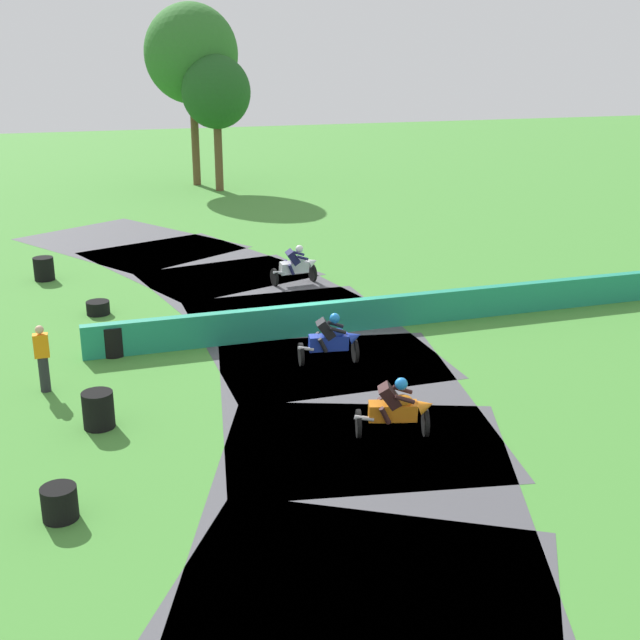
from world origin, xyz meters
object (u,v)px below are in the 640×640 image
Objects in this scene: motorcycle_lead_orange at (397,408)px; tire_stack_mid_a at (98,410)px; track_marshal at (43,359)px; motorcycle_trailing_white at (296,265)px; tire_stack_near at (60,503)px; motorcycle_chase_blue at (332,340)px; tire_stack_extra_a at (44,269)px; tire_stack_mid_b at (113,341)px; tire_stack_far at (98,308)px.

motorcycle_lead_orange is 6.32m from tire_stack_mid_a.
motorcycle_trailing_white is at bearing 41.27° from track_marshal.
tire_stack_near is (-6.70, -1.20, -0.36)m from motorcycle_lead_orange.
motorcycle_chase_blue is 6.20m from tire_stack_mid_a.
tire_stack_extra_a is (-1.22, 12.47, 0.00)m from tire_stack_mid_a.
motorcycle_chase_blue is 2.75× the size of tire_stack_near.
tire_stack_mid_a is at bearing -160.94° from motorcycle_chase_blue.
motorcycle_lead_orange is 2.13× the size of tire_stack_mid_b.
track_marshal reaches higher than motorcycle_trailing_white.
tire_stack_far is at bearing 132.51° from motorcycle_chase_blue.
tire_stack_far is (0.36, 8.01, -0.20)m from tire_stack_mid_a.
motorcycle_trailing_white is (1.13, 7.45, -0.01)m from motorcycle_chase_blue.
motorcycle_lead_orange is 2.75× the size of tire_stack_near.
tire_stack_extra_a is (-1.58, 4.46, 0.20)m from tire_stack_far.
tire_stack_mid_b reaches higher than tire_stack_far.
tire_stack_far is at bearing -167.61° from motorcycle_trailing_white.
motorcycle_trailing_white is at bearing 38.76° from tire_stack_mid_b.
motorcycle_chase_blue is 2.13× the size of tire_stack_mid_b.
motorcycle_chase_blue reaches higher than tire_stack_mid_a.
tire_stack_mid_a and tire_stack_extra_a have the same top height.
tire_stack_extra_a is (-7.09, 14.78, -0.26)m from motorcycle_lead_orange.
motorcycle_lead_orange is at bearing -89.73° from motorcycle_chase_blue.
tire_stack_mid_a is at bearing -126.43° from motorcycle_trailing_white.
motorcycle_chase_blue is (-0.02, 4.33, 0.01)m from motorcycle_lead_orange.
tire_stack_mid_a is at bearing -84.41° from tire_stack_extra_a.
tire_stack_mid_a and tire_stack_mid_b have the same top height.
track_marshal is (-8.10, -7.11, 0.17)m from motorcycle_trailing_white.
motorcycle_trailing_white is 15.15m from tire_stack_near.
motorcycle_chase_blue is at bearing -2.78° from track_marshal.
tire_stack_far is 0.43× the size of track_marshal.
tire_stack_near is 0.77× the size of tire_stack_extra_a.
tire_stack_mid_b is (-5.27, 2.30, -0.26)m from motorcycle_chase_blue.
motorcycle_lead_orange is 8.40m from track_marshal.
track_marshal is at bearing -89.39° from tire_stack_extra_a.
motorcycle_chase_blue reaches higher than tire_stack_mid_b.
motorcycle_lead_orange is 2.13× the size of tire_stack_extra_a.
motorcycle_chase_blue is at bearing -55.91° from tire_stack_extra_a.
tire_stack_far is at bearing 84.12° from tire_stack_near.
motorcycle_trailing_white is 2.10× the size of tire_stack_mid_a.
tire_stack_near is 7.96m from tire_stack_mid_b.
tire_stack_near is (-7.81, -12.97, -0.35)m from motorcycle_trailing_white.
motorcycle_trailing_white reaches higher than tire_stack_mid_a.
track_marshal is at bearing -138.73° from motorcycle_trailing_white.
motorcycle_trailing_white is 10.78m from track_marshal.
track_marshal is (-6.97, 0.34, 0.16)m from motorcycle_chase_blue.
tire_stack_near is 11.58m from tire_stack_far.
tire_stack_mid_b is (1.41, 7.83, 0.10)m from tire_stack_near.
tire_stack_extra_a is at bearing 159.90° from motorcycle_trailing_white.
track_marshal is (-1.11, 2.36, 0.42)m from tire_stack_mid_a.
tire_stack_near is 0.77× the size of tire_stack_mid_a.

